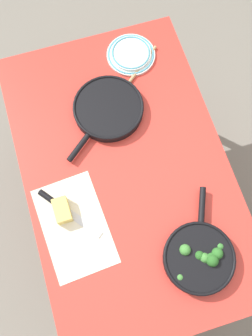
% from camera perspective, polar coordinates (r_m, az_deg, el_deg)
% --- Properties ---
extents(ground_plane, '(14.00, 14.00, 0.00)m').
position_cam_1_polar(ground_plane, '(2.26, 0.00, -6.04)').
color(ground_plane, slate).
extents(dining_table_red, '(1.33, 0.83, 0.76)m').
position_cam_1_polar(dining_table_red, '(1.60, 0.00, -1.13)').
color(dining_table_red, red).
rests_on(dining_table_red, ground_plane).
extents(skillet_broccoli, '(0.39, 0.27, 0.08)m').
position_cam_1_polar(skillet_broccoli, '(1.45, 11.15, -13.19)').
color(skillet_broccoli, black).
rests_on(skillet_broccoli, dining_table_red).
extents(skillet_eggs, '(0.34, 0.38, 0.04)m').
position_cam_1_polar(skillet_eggs, '(1.60, -2.76, 9.00)').
color(skillet_eggs, black).
rests_on(skillet_eggs, dining_table_red).
extents(wooden_spoon, '(0.25, 0.30, 0.02)m').
position_cam_1_polar(wooden_spoon, '(1.68, 0.38, 12.81)').
color(wooden_spoon, tan).
rests_on(wooden_spoon, dining_table_red).
extents(parchment_sheet, '(0.40, 0.27, 0.00)m').
position_cam_1_polar(parchment_sheet, '(1.48, -7.86, -8.73)').
color(parchment_sheet, silver).
rests_on(parchment_sheet, dining_table_red).
extents(grater_knife, '(0.25, 0.21, 0.02)m').
position_cam_1_polar(grater_knife, '(1.50, -9.89, -5.85)').
color(grater_knife, silver).
rests_on(grater_knife, dining_table_red).
extents(cheese_block, '(0.10, 0.06, 0.05)m').
position_cam_1_polar(cheese_block, '(1.47, -9.69, -6.39)').
color(cheese_block, '#E0C15B').
rests_on(cheese_block, dining_table_red).
extents(dinner_plate_stack, '(0.22, 0.22, 0.03)m').
position_cam_1_polar(dinner_plate_stack, '(1.75, 0.75, 16.98)').
color(dinner_plate_stack, white).
rests_on(dinner_plate_stack, dining_table_red).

